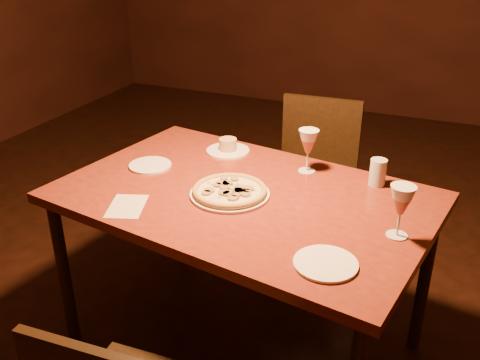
% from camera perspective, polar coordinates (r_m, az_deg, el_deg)
% --- Properties ---
extents(floor, '(7.00, 7.00, 0.00)m').
position_cam_1_polar(floor, '(2.81, 1.34, -14.10)').
color(floor, black).
rests_on(floor, ground).
extents(dining_table, '(1.63, 1.19, 0.80)m').
position_cam_1_polar(dining_table, '(2.22, 0.36, -3.02)').
color(dining_table, maroon).
rests_on(dining_table, floor).
extents(chair_far, '(0.47, 0.47, 0.93)m').
position_cam_1_polar(chair_far, '(3.05, 7.84, 0.73)').
color(chair_far, black).
rests_on(chair_far, floor).
extents(pizza_plate, '(0.32, 0.32, 0.04)m').
position_cam_1_polar(pizza_plate, '(2.16, -1.10, -1.20)').
color(pizza_plate, white).
rests_on(pizza_plate, dining_table).
extents(ramekin_saucer, '(0.21, 0.21, 0.07)m').
position_cam_1_polar(ramekin_saucer, '(2.58, -1.30, 3.48)').
color(ramekin_saucer, white).
rests_on(ramekin_saucer, dining_table).
extents(wine_glass_far, '(0.09, 0.09, 0.20)m').
position_cam_1_polar(wine_glass_far, '(2.36, 7.25, 3.09)').
color(wine_glass_far, '#AE6448').
rests_on(wine_glass_far, dining_table).
extents(wine_glass_right, '(0.09, 0.09, 0.20)m').
position_cam_1_polar(wine_glass_right, '(1.93, 16.72, -3.24)').
color(wine_glass_right, '#AE6448').
rests_on(wine_glass_right, dining_table).
extents(water_tumbler, '(0.07, 0.07, 0.12)m').
position_cam_1_polar(water_tumbler, '(2.30, 14.49, 0.79)').
color(water_tumbler, silver).
rests_on(water_tumbler, dining_table).
extents(side_plate_left, '(0.19, 0.19, 0.01)m').
position_cam_1_polar(side_plate_left, '(2.46, -9.56, 1.56)').
color(side_plate_left, white).
rests_on(side_plate_left, dining_table).
extents(side_plate_near, '(0.21, 0.21, 0.01)m').
position_cam_1_polar(side_plate_near, '(1.77, 9.11, -8.79)').
color(side_plate_near, white).
rests_on(side_plate_near, dining_table).
extents(menu_card, '(0.19, 0.23, 0.00)m').
position_cam_1_polar(menu_card, '(2.13, -11.98, -2.75)').
color(menu_card, beige).
rests_on(menu_card, dining_table).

